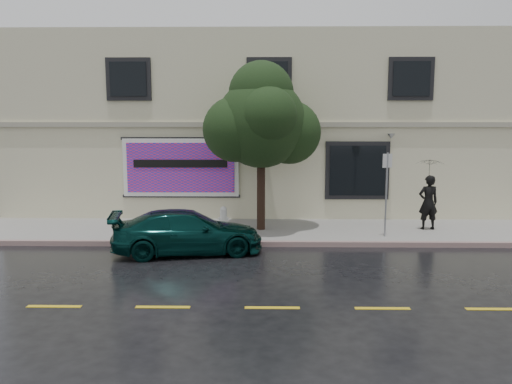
{
  "coord_description": "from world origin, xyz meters",
  "views": [
    {
      "loc": [
        -0.17,
        -13.06,
        3.69
      ],
      "look_at": [
        -0.42,
        2.2,
        1.54
      ],
      "focal_mm": 35.0,
      "sensor_mm": 36.0,
      "label": 1
    }
  ],
  "objects_px": {
    "pedestrian": "(428,202)",
    "fire_hydrant": "(224,219)",
    "car": "(187,232)",
    "street_tree": "(261,123)"
  },
  "relations": [
    {
      "from": "car",
      "to": "fire_hydrant",
      "type": "bearing_deg",
      "value": -30.64
    },
    {
      "from": "car",
      "to": "street_tree",
      "type": "height_order",
      "value": "street_tree"
    },
    {
      "from": "fire_hydrant",
      "to": "pedestrian",
      "type": "bearing_deg",
      "value": 14.64
    },
    {
      "from": "pedestrian",
      "to": "fire_hydrant",
      "type": "xyz_separation_m",
      "value": [
        -6.77,
        -0.31,
        -0.51
      ]
    },
    {
      "from": "street_tree",
      "to": "fire_hydrant",
      "type": "xyz_separation_m",
      "value": [
        -1.23,
        -0.22,
        -3.1
      ]
    },
    {
      "from": "car",
      "to": "pedestrian",
      "type": "relative_size",
      "value": 2.32
    },
    {
      "from": "pedestrian",
      "to": "car",
      "type": "bearing_deg",
      "value": 12.81
    },
    {
      "from": "car",
      "to": "street_tree",
      "type": "distance_m",
      "value": 4.45
    },
    {
      "from": "car",
      "to": "fire_hydrant",
      "type": "height_order",
      "value": "car"
    },
    {
      "from": "pedestrian",
      "to": "street_tree",
      "type": "height_order",
      "value": "street_tree"
    }
  ]
}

